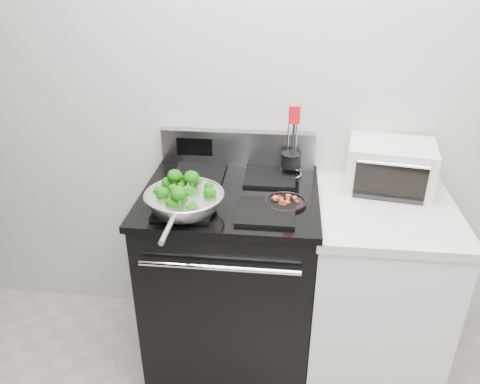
# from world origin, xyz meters

# --- Properties ---
(back_wall) EXTENTS (4.00, 0.02, 2.70)m
(back_wall) POSITION_xyz_m (0.00, 1.75, 1.35)
(back_wall) COLOR beige
(back_wall) RESTS_ON ground
(gas_range) EXTENTS (0.79, 0.69, 1.13)m
(gas_range) POSITION_xyz_m (-0.30, 1.41, 0.49)
(gas_range) COLOR black
(gas_range) RESTS_ON floor
(counter) EXTENTS (0.62, 0.68, 0.92)m
(counter) POSITION_xyz_m (0.39, 1.41, 0.46)
(counter) COLOR white
(counter) RESTS_ON floor
(skillet) EXTENTS (0.33, 0.52, 0.07)m
(skillet) POSITION_xyz_m (-0.46, 1.22, 1.00)
(skillet) COLOR silver
(skillet) RESTS_ON gas_range
(broccoli_pile) EXTENTS (0.26, 0.26, 0.09)m
(broccoli_pile) POSITION_xyz_m (-0.46, 1.22, 1.02)
(broccoli_pile) COLOR #083304
(broccoli_pile) RESTS_ON skillet
(bacon_plate) EXTENTS (0.18, 0.18, 0.04)m
(bacon_plate) POSITION_xyz_m (-0.05, 1.33, 0.97)
(bacon_plate) COLOR black
(bacon_plate) RESTS_ON gas_range
(utensil_holder) EXTENTS (0.11, 0.11, 0.35)m
(utensil_holder) POSITION_xyz_m (-0.03, 1.62, 1.01)
(utensil_holder) COLOR silver
(utensil_holder) RESTS_ON gas_range
(toaster_oven) EXTENTS (0.42, 0.35, 0.22)m
(toaster_oven) POSITION_xyz_m (0.42, 1.60, 1.03)
(toaster_oven) COLOR beige
(toaster_oven) RESTS_ON counter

